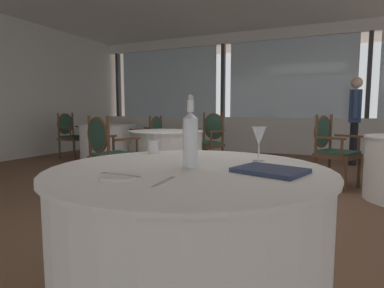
{
  "coord_description": "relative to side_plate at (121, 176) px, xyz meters",
  "views": [
    {
      "loc": [
        0.9,
        -3.33,
        1.01
      ],
      "look_at": [
        0.22,
        -1.79,
        0.83
      ],
      "focal_mm": 29.22,
      "sensor_mm": 36.0,
      "label": 1
    }
  ],
  "objects": [
    {
      "name": "ground_plane",
      "position": [
        -0.1,
        2.26,
        -0.74
      ],
      "size": [
        14.82,
        14.82,
        0.0
      ],
      "primitive_type": "plane",
      "color": "brown"
    },
    {
      "name": "window_wall_far",
      "position": [
        -0.1,
        6.54,
        0.42
      ],
      "size": [
        10.25,
        0.14,
        2.9
      ],
      "color": "silver",
      "rests_on": "ground_plane"
    },
    {
      "name": "butter_knife",
      "position": [
        0.0,
        0.0,
        0.01
      ],
      "size": [
        0.21,
        0.03,
        0.0
      ],
      "primitive_type": "cube",
      "rotation": [
        0.0,
        0.0,
        -0.04
      ],
      "color": "silver",
      "rests_on": "foreground_table"
    },
    {
      "name": "diner_person_1",
      "position": [
        1.22,
        5.5,
        0.19
      ],
      "size": [
        0.23,
        0.53,
        1.63
      ],
      "rotation": [
        0.0,
        0.0,
        6.19
      ],
      "color": "black",
      "rests_on": "ground_plane"
    },
    {
      "name": "dining_chair_1_1",
      "position": [
        -4.24,
        3.92,
        -0.18
      ],
      "size": [
        0.48,
        0.54,
        0.97
      ],
      "rotation": [
        0.0,
        0.0,
        6.3
      ],
      "color": "brown",
      "rests_on": "ground_plane"
    },
    {
      "name": "dining_chair_1_0",
      "position": [
        -2.27,
        3.95,
        -0.2
      ],
      "size": [
        0.48,
        0.54,
        0.92
      ],
      "rotation": [
        0.0,
        0.0,
        3.16
      ],
      "color": "brown",
      "rests_on": "ground_plane"
    },
    {
      "name": "dining_chair_0_0",
      "position": [
        -1.62,
        1.9,
        -0.18
      ],
      "size": [
        0.63,
        0.58,
        0.95
      ],
      "rotation": [
        0.0,
        0.0,
        7.53
      ],
      "color": "brown",
      "rests_on": "ground_plane"
    },
    {
      "name": "water_bottle",
      "position": [
        0.17,
        0.34,
        0.14
      ],
      "size": [
        0.08,
        0.08,
        0.36
      ],
      "color": "white",
      "rests_on": "foreground_table"
    },
    {
      "name": "water_tumbler",
      "position": [
        -0.27,
        0.72,
        0.04
      ],
      "size": [
        0.07,
        0.07,
        0.09
      ],
      "primitive_type": "cylinder",
      "color": "white",
      "rests_on": "foreground_table"
    },
    {
      "name": "background_table_0",
      "position": [
        -1.31,
        2.81,
        -0.37
      ],
      "size": [
        1.05,
        1.05,
        0.73
      ],
      "color": "white",
      "rests_on": "ground_plane"
    },
    {
      "name": "background_table_1",
      "position": [
        -3.25,
        3.94,
        -0.37
      ],
      "size": [
        1.11,
        1.11,
        0.73
      ],
      "color": "white",
      "rests_on": "ground_plane"
    },
    {
      "name": "wine_glass",
      "position": [
        0.45,
        0.66,
        0.13
      ],
      "size": [
        0.08,
        0.08,
        0.2
      ],
      "color": "white",
      "rests_on": "foreground_table"
    },
    {
      "name": "dining_chair_0_1",
      "position": [
        -1.01,
        3.71,
        -0.16
      ],
      "size": [
        0.63,
        0.58,
        0.98
      ],
      "rotation": [
        0.0,
        0.0,
        10.67
      ],
      "color": "brown",
      "rests_on": "ground_plane"
    },
    {
      "name": "dining_chair_2_0",
      "position": [
        0.83,
        3.45,
        -0.18
      ],
      "size": [
        0.61,
        0.64,
        0.96
      ],
      "rotation": [
        0.0,
        0.0,
        5.84
      ],
      "color": "brown",
      "rests_on": "ground_plane"
    },
    {
      "name": "dinner_fork",
      "position": [
        0.21,
        -0.01,
        -0.0
      ],
      "size": [
        0.03,
        0.2,
        0.0
      ],
      "primitive_type": "cube",
      "rotation": [
        0.0,
        0.0,
        1.62
      ],
      "color": "silver",
      "rests_on": "foreground_table"
    },
    {
      "name": "menu_book",
      "position": [
        0.56,
        0.36,
        0.01
      ],
      "size": [
        0.35,
        0.31,
        0.02
      ],
      "primitive_type": "cube",
      "rotation": [
        0.0,
        0.0,
        -0.31
      ],
      "color": "#2D3856",
      "rests_on": "foreground_table"
    },
    {
      "name": "foreground_table",
      "position": [
        0.17,
        0.32,
        -0.37
      ],
      "size": [
        1.39,
        1.39,
        0.73
      ],
      "color": "white",
      "rests_on": "ground_plane"
    },
    {
      "name": "side_plate",
      "position": [
        0.0,
        0.0,
        0.0
      ],
      "size": [
        0.18,
        0.18,
        0.01
      ],
      "primitive_type": "cylinder",
      "color": "white",
      "rests_on": "foreground_table"
    }
  ]
}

